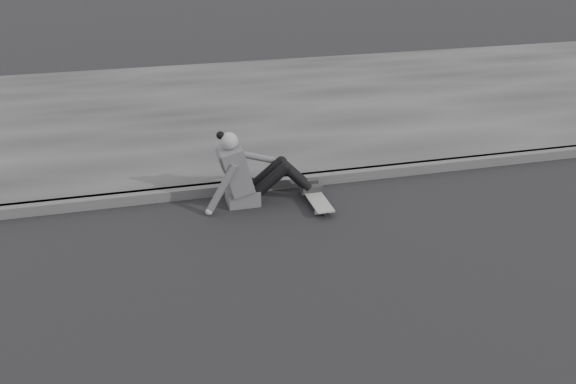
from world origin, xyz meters
name	(u,v)px	position (x,y,z in m)	size (l,w,h in m)	color
ground	(491,286)	(0.00, 0.00, 0.00)	(80.00, 80.00, 0.00)	black
curb	(382,172)	(0.00, 2.58, 0.06)	(24.00, 0.16, 0.12)	#4B4B4B
sidewalk	(313,103)	(0.00, 5.60, 0.06)	(24.00, 6.00, 0.12)	#383838
skateboard	(316,198)	(-1.04, 2.02, 0.07)	(0.20, 0.78, 0.09)	gray
seated_woman	(248,173)	(-1.77, 2.26, 0.36)	(1.38, 0.46, 0.88)	#525254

